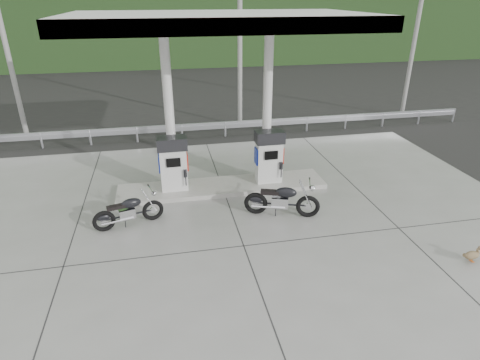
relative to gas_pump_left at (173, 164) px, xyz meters
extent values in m
plane|color=black|center=(1.60, -2.50, -1.07)|extent=(160.00, 160.00, 0.00)
cube|color=slate|center=(1.60, -2.50, -1.06)|extent=(18.00, 14.00, 0.02)
cube|color=gray|center=(1.60, 0.00, -0.98)|extent=(7.00, 1.40, 0.15)
cylinder|color=silver|center=(0.00, 0.40, 1.60)|extent=(0.30, 0.30, 5.00)
cylinder|color=silver|center=(3.20, 0.40, 1.60)|extent=(0.30, 0.30, 5.00)
cube|color=silver|center=(1.60, 0.00, 4.30)|extent=(8.50, 5.00, 0.40)
cube|color=black|center=(1.60, 9.00, -1.07)|extent=(60.00, 7.00, 0.01)
cylinder|color=gray|center=(-6.40, 7.00, 2.93)|extent=(0.22, 0.22, 8.00)
cylinder|color=gray|center=(3.60, 7.00, 2.93)|extent=(0.22, 0.22, 8.00)
cylinder|color=gray|center=(12.60, 7.00, 2.93)|extent=(0.22, 0.22, 8.00)
cube|color=black|center=(1.60, 27.50, 1.93)|extent=(80.00, 6.00, 6.00)
camera|label=1|loc=(-0.24, -12.15, 4.99)|focal=30.00mm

